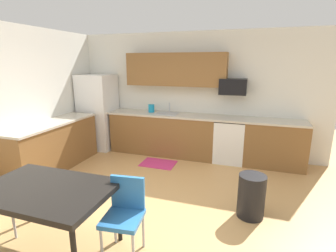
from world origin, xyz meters
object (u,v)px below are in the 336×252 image
object	(u,v)px
chair_near_table	(125,210)
oven_range	(229,140)
refrigerator	(98,112)
microwave	(233,87)
trash_bin	(251,196)
kettle	(151,109)
dining_table	(46,193)

from	to	relation	value
chair_near_table	oven_range	bearing A→B (deg)	75.19
refrigerator	oven_range	bearing A→B (deg)	1.47
microwave	trash_bin	xyz separation A→B (m)	(0.48, -2.08, -1.27)
trash_bin	kettle	size ratio (longest dim) A/B	3.00
oven_range	dining_table	distance (m)	3.74
oven_range	kettle	xyz separation A→B (m)	(-1.78, 0.05, 0.56)
refrigerator	kettle	world-z (taller)	refrigerator
oven_range	trash_bin	bearing A→B (deg)	-76.51
oven_range	trash_bin	size ratio (longest dim) A/B	1.52
oven_range	trash_bin	xyz separation A→B (m)	(0.48, -1.98, -0.16)
chair_near_table	kettle	bearing A→B (deg)	106.88
refrigerator	kettle	bearing A→B (deg)	5.58
refrigerator	kettle	size ratio (longest dim) A/B	8.86
refrigerator	trash_bin	distance (m)	4.11
oven_range	kettle	distance (m)	1.87
chair_near_table	refrigerator	bearing A→B (deg)	127.07
microwave	chair_near_table	world-z (taller)	microwave
chair_near_table	trash_bin	size ratio (longest dim) A/B	1.42
dining_table	kettle	distance (m)	3.43
microwave	trash_bin	size ratio (longest dim) A/B	0.90
kettle	trash_bin	bearing A→B (deg)	-41.97
refrigerator	trash_bin	bearing A→B (deg)	-27.91
kettle	refrigerator	bearing A→B (deg)	-174.42
trash_bin	microwave	bearing A→B (deg)	102.86
microwave	chair_near_table	size ratio (longest dim) A/B	0.64
microwave	kettle	bearing A→B (deg)	-178.39
oven_range	dining_table	xyz separation A→B (m)	(-1.62, -3.36, 0.25)
dining_table	trash_bin	size ratio (longest dim) A/B	2.33
dining_table	chair_near_table	xyz separation A→B (m)	(0.79, 0.25, -0.20)
refrigerator	dining_table	world-z (taller)	refrigerator
oven_range	microwave	distance (m)	1.12
dining_table	kettle	bearing A→B (deg)	92.78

